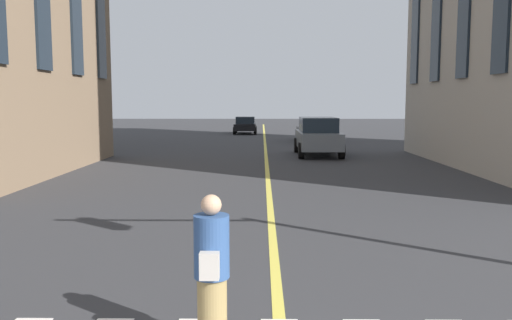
{
  "coord_description": "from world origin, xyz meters",
  "views": [
    {
      "loc": [
        -1.97,
        0.22,
        2.66
      ],
      "look_at": [
        9.34,
        0.34,
        1.41
      ],
      "focal_mm": 37.27,
      "sensor_mm": 36.0,
      "label": 1
    }
  ],
  "objects_px": {
    "car_black_mid": "(312,130)",
    "car_grey_trailing": "(318,136)",
    "car_black_parked_b": "(245,125)",
    "pedestrian_near": "(212,273)"
  },
  "relations": [
    {
      "from": "car_grey_trailing",
      "to": "car_black_parked_b",
      "type": "bearing_deg",
      "value": 13.03
    },
    {
      "from": "car_black_parked_b",
      "to": "car_black_mid",
      "type": "bearing_deg",
      "value": -149.59
    },
    {
      "from": "car_grey_trailing",
      "to": "pedestrian_near",
      "type": "distance_m",
      "value": 20.96
    },
    {
      "from": "car_black_mid",
      "to": "car_grey_trailing",
      "type": "bearing_deg",
      "value": 176.33
    },
    {
      "from": "car_grey_trailing",
      "to": "pedestrian_near",
      "type": "height_order",
      "value": "car_grey_trailing"
    },
    {
      "from": "car_black_mid",
      "to": "pedestrian_near",
      "type": "distance_m",
      "value": 30.72
    },
    {
      "from": "car_black_parked_b",
      "to": "pedestrian_near",
      "type": "xyz_separation_m",
      "value": [
        -38.59,
        -0.83,
        0.15
      ]
    },
    {
      "from": "car_black_mid",
      "to": "car_black_parked_b",
      "type": "bearing_deg",
      "value": 30.41
    },
    {
      "from": "car_black_mid",
      "to": "car_black_parked_b",
      "type": "height_order",
      "value": "car_black_parked_b"
    },
    {
      "from": "car_black_parked_b",
      "to": "pedestrian_near",
      "type": "height_order",
      "value": "pedestrian_near"
    }
  ]
}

